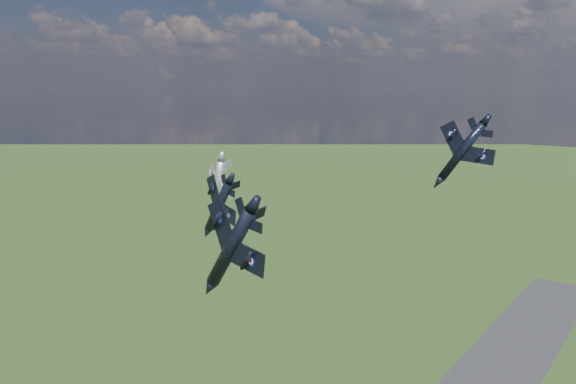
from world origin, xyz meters
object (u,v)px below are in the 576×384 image
Objects in this scene: jet_lead_navy at (219,206)px; jet_left_silver at (218,189)px; jet_right_navy at (231,248)px; jet_high_navy at (462,151)px.

jet_left_silver is at bearing 149.70° from jet_lead_navy.
jet_right_navy reaches higher than jet_lead_navy.
jet_lead_navy is at bearing 143.69° from jet_right_navy.
jet_high_navy is 41.87m from jet_left_silver.
jet_lead_navy is 21.42m from jet_left_silver.
jet_left_silver is (-38.25, -15.14, -7.83)m from jet_high_navy.
jet_right_navy is 0.89× the size of jet_high_navy.
jet_lead_navy is at bearing -22.13° from jet_left_silver.
jet_high_navy reaches higher than jet_lead_navy.
jet_high_navy reaches higher than jet_right_navy.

